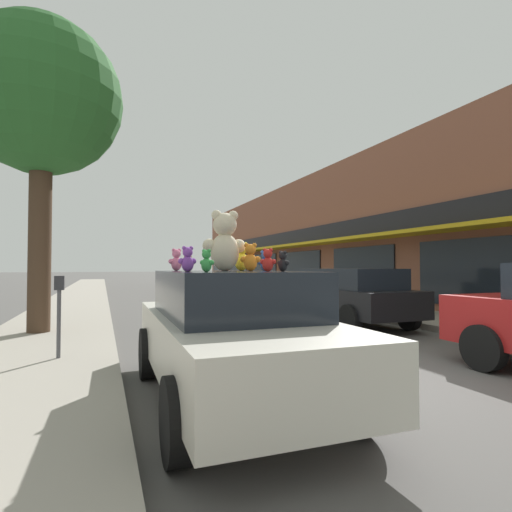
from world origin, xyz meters
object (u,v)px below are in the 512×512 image
(teddy_bear_orange, at_px, (250,258))
(teddy_bear_red, at_px, (268,260))
(teddy_bear_purple, at_px, (188,259))
(teddy_bear_yellow, at_px, (242,257))
(teddy_bear_black, at_px, (283,262))
(teddy_bear_green, at_px, (207,261))
(teddy_bear_pink, at_px, (176,260))
(parked_car_far_center, at_px, (348,294))
(parking_meter, at_px, (59,305))
(teddy_bear_blue, at_px, (265,261))
(teddy_bear_brown, at_px, (188,262))
(plush_art_car, at_px, (231,331))
(teddy_bear_giant, at_px, (225,242))
(street_tree, at_px, (42,100))

(teddy_bear_orange, height_order, teddy_bear_red, teddy_bear_orange)
(teddy_bear_purple, xyz_separation_m, teddy_bear_red, (0.88, -0.06, -0.00))
(teddy_bear_yellow, relative_size, teddy_bear_black, 1.64)
(teddy_bear_yellow, distance_m, teddy_bear_green, 1.45)
(teddy_bear_yellow, relative_size, teddy_bear_red, 1.47)
(teddy_bear_pink, relative_size, parked_car_far_center, 0.07)
(teddy_bear_black, distance_m, parked_car_far_center, 6.77)
(teddy_bear_green, bearing_deg, teddy_bear_purple, -15.37)
(teddy_bear_red, bearing_deg, parking_meter, -8.48)
(teddy_bear_yellow, xyz_separation_m, teddy_bear_blue, (0.25, -0.21, -0.05))
(teddy_bear_brown, bearing_deg, teddy_bear_blue, -175.57)
(teddy_bear_brown, bearing_deg, plush_art_car, 156.50)
(teddy_bear_brown, height_order, parking_meter, teddy_bear_brown)
(teddy_bear_purple, relative_size, parked_car_far_center, 0.06)
(teddy_bear_giant, bearing_deg, teddy_bear_black, 126.29)
(teddy_bear_purple, xyz_separation_m, parked_car_far_center, (5.40, 5.07, -0.80))
(parked_car_far_center, height_order, parking_meter, parked_car_far_center)
(plush_art_car, distance_m, teddy_bear_pink, 1.33)
(teddy_bear_pink, distance_m, teddy_bear_orange, 1.10)
(teddy_bear_yellow, bearing_deg, teddy_bear_giant, 60.18)
(teddy_bear_brown, height_order, parked_car_far_center, teddy_bear_brown)
(teddy_bear_red, height_order, parking_meter, teddy_bear_red)
(teddy_bear_orange, bearing_deg, teddy_bear_black, 131.36)
(teddy_bear_giant, height_order, teddy_bear_blue, teddy_bear_giant)
(teddy_bear_black, bearing_deg, street_tree, 6.95)
(teddy_bear_brown, bearing_deg, teddy_bear_purple, 76.28)
(teddy_bear_brown, distance_m, parked_car_far_center, 6.98)
(teddy_bear_pink, bearing_deg, teddy_bear_red, 100.84)
(teddy_bear_pink, relative_size, teddy_bear_red, 1.16)
(teddy_bear_brown, bearing_deg, teddy_bear_red, 137.61)
(parking_meter, bearing_deg, teddy_bear_yellow, -38.61)
(teddy_bear_pink, xyz_separation_m, teddy_bear_blue, (1.05, -0.59, -0.02))
(teddy_bear_pink, distance_m, teddy_bear_green, 1.60)
(parked_car_far_center, bearing_deg, teddy_bear_black, -130.22)
(teddy_bear_pink, distance_m, teddy_bear_yellow, 0.88)
(teddy_bear_blue, bearing_deg, teddy_bear_giant, 17.25)
(teddy_bear_giant, relative_size, teddy_bear_yellow, 1.99)
(teddy_bear_green, relative_size, teddy_bear_blue, 0.85)
(teddy_bear_green, xyz_separation_m, teddy_bear_black, (0.94, 0.25, 0.00))
(teddy_bear_pink, distance_m, teddy_bear_purple, 1.29)
(teddy_bear_pink, bearing_deg, teddy_bear_yellow, 135.78)
(teddy_bear_pink, distance_m, parking_meter, 2.26)
(teddy_bear_purple, height_order, teddy_bear_orange, teddy_bear_orange)
(teddy_bear_blue, bearing_deg, teddy_bear_pink, -15.90)
(teddy_bear_giant, relative_size, street_tree, 0.11)
(parking_meter, bearing_deg, teddy_bear_pink, -43.99)
(plush_art_car, xyz_separation_m, teddy_bear_blue, (0.56, 0.30, 0.83))
(teddy_bear_purple, height_order, teddy_bear_red, teddy_bear_purple)
(teddy_bear_brown, xyz_separation_m, teddy_bear_blue, (1.04, 0.12, 0.02))
(teddy_bear_green, bearing_deg, street_tree, -16.37)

